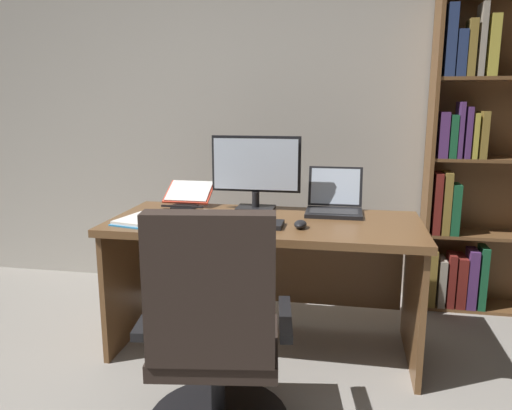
% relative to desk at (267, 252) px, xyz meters
% --- Properties ---
extents(wall_back, '(5.43, 0.12, 2.76)m').
position_rel_desk_xyz_m(wall_back, '(-0.02, 0.94, 0.84)').
color(wall_back, '#B2ADA3').
rests_on(wall_back, ground).
extents(desk, '(1.67, 0.74, 0.75)m').
position_rel_desk_xyz_m(desk, '(0.00, 0.00, 0.00)').
color(desk, brown).
rests_on(desk, ground).
extents(bookshelf, '(0.98, 0.27, 2.03)m').
position_rel_desk_xyz_m(bookshelf, '(1.30, 0.73, 0.42)').
color(bookshelf, brown).
rests_on(bookshelf, ground).
extents(office_chair, '(0.66, 0.60, 1.00)m').
position_rel_desk_xyz_m(office_chair, '(-0.06, -0.90, -0.12)').
color(office_chair, black).
rests_on(office_chair, ground).
extents(monitor, '(0.52, 0.16, 0.44)m').
position_rel_desk_xyz_m(monitor, '(-0.09, 0.16, 0.43)').
color(monitor, black).
rests_on(monitor, desk).
extents(laptop, '(0.32, 0.32, 0.25)m').
position_rel_desk_xyz_m(laptop, '(0.37, 0.17, 0.26)').
color(laptop, black).
rests_on(laptop, desk).
extents(keyboard, '(0.42, 0.15, 0.02)m').
position_rel_desk_xyz_m(keyboard, '(-0.09, -0.22, 0.21)').
color(keyboard, black).
rests_on(keyboard, desk).
extents(computer_mouse, '(0.06, 0.10, 0.04)m').
position_rel_desk_xyz_m(computer_mouse, '(0.21, -0.22, 0.22)').
color(computer_mouse, black).
rests_on(computer_mouse, desk).
extents(reading_stand_with_book, '(0.29, 0.26, 0.14)m').
position_rel_desk_xyz_m(reading_stand_with_book, '(-0.53, 0.22, 0.27)').
color(reading_stand_with_book, black).
rests_on(reading_stand_with_book, desk).
extents(open_binder, '(0.52, 0.38, 0.02)m').
position_rel_desk_xyz_m(open_binder, '(-0.51, -0.27, 0.21)').
color(open_binder, '#2D84C6').
rests_on(open_binder, desk).
extents(notepad, '(0.17, 0.22, 0.01)m').
position_rel_desk_xyz_m(notepad, '(-0.31, -0.01, 0.21)').
color(notepad, white).
rests_on(notepad, desk).
extents(pen, '(0.13, 0.06, 0.01)m').
position_rel_desk_xyz_m(pen, '(-0.29, -0.01, 0.22)').
color(pen, navy).
rests_on(pen, notepad).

